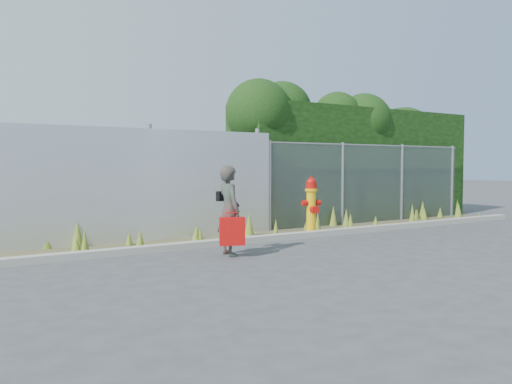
% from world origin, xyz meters
% --- Properties ---
extents(ground, '(80.00, 80.00, 0.00)m').
position_xyz_m(ground, '(0.00, 0.00, 0.00)').
color(ground, '#3D3D40').
rests_on(ground, ground).
extents(curb, '(16.00, 0.22, 0.12)m').
position_xyz_m(curb, '(0.00, 1.80, 0.06)').
color(curb, gray).
rests_on(curb, ground).
extents(weed_strip, '(16.00, 1.35, 0.52)m').
position_xyz_m(weed_strip, '(0.33, 2.46, 0.14)').
color(weed_strip, '#4B452B').
rests_on(weed_strip, ground).
extents(corrugated_fence, '(8.50, 0.21, 2.30)m').
position_xyz_m(corrugated_fence, '(-3.25, 3.01, 1.10)').
color(corrugated_fence, silver).
rests_on(corrugated_fence, ground).
extents(chainlink_fence, '(6.50, 0.07, 2.05)m').
position_xyz_m(chainlink_fence, '(4.25, 3.00, 1.03)').
color(chainlink_fence, gray).
rests_on(chainlink_fence, ground).
extents(hedge, '(7.70, 2.02, 3.62)m').
position_xyz_m(hedge, '(4.31, 4.03, 1.99)').
color(hedge, black).
rests_on(hedge, ground).
extents(fire_hydrant, '(0.42, 0.38, 1.26)m').
position_xyz_m(fire_hydrant, '(1.52, 2.08, 0.61)').
color(fire_hydrant, '#E6AF0C').
rests_on(fire_hydrant, ground).
extents(woman, '(0.39, 0.57, 1.49)m').
position_xyz_m(woman, '(-1.16, 0.85, 0.74)').
color(woman, '#0D5648').
rests_on(woman, ground).
extents(red_tote_bag, '(0.41, 0.15, 0.53)m').
position_xyz_m(red_tote_bag, '(-1.22, 0.64, 0.43)').
color(red_tote_bag, '#AF0C0A').
extents(black_shoulder_bag, '(0.22, 0.09, 0.17)m').
position_xyz_m(black_shoulder_bag, '(-1.15, 1.11, 0.97)').
color(black_shoulder_bag, black).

